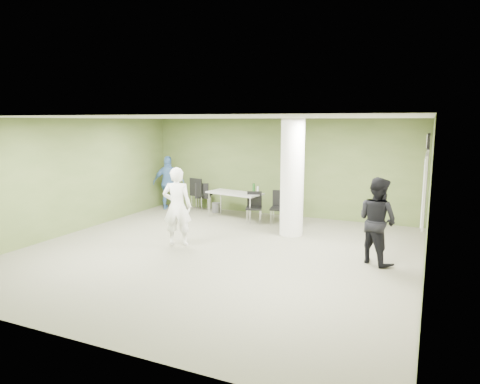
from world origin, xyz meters
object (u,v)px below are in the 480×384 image
at_px(chair_back_left, 199,191).
at_px(woman_white, 177,207).
at_px(man_black, 377,221).
at_px(man_blue, 169,183).
at_px(folding_table, 235,194).

xyz_separation_m(chair_back_left, woman_white, (1.39, -3.43, 0.28)).
distance_m(man_black, man_blue, 7.07).
bearing_deg(man_blue, woman_white, 101.75).
xyz_separation_m(woman_white, man_black, (4.17, 0.52, -0.03)).
bearing_deg(folding_table, woman_white, -80.51).
bearing_deg(chair_back_left, woman_white, 126.08).
height_order(man_black, man_blue, man_black).
bearing_deg(man_blue, folding_table, 147.73).
bearing_deg(woman_white, man_black, 167.68).
xyz_separation_m(folding_table, woman_white, (-0.08, -2.90, 0.17)).
bearing_deg(man_black, man_blue, 11.71).
height_order(folding_table, woman_white, woman_white).
relative_size(woman_white, man_blue, 1.05).
relative_size(chair_back_left, man_black, 0.60).
relative_size(woman_white, man_black, 1.04).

